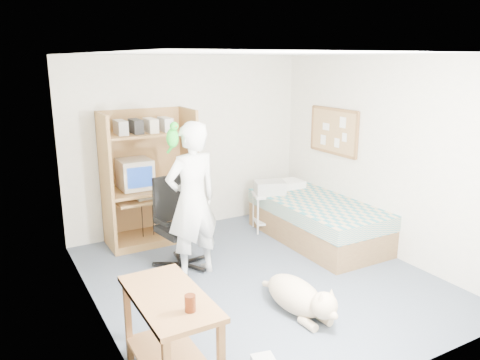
{
  "coord_description": "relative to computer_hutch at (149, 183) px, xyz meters",
  "views": [
    {
      "loc": [
        -2.63,
        -4.19,
        2.46
      ],
      "look_at": [
        0.02,
        0.5,
        1.05
      ],
      "focal_mm": 35.0,
      "sensor_mm": 36.0,
      "label": 1
    }
  ],
  "objects": [
    {
      "name": "drink_glass",
      "position": [
        -0.8,
        -3.22,
        -0.01
      ],
      "size": [
        0.08,
        0.08,
        0.12
      ],
      "primitive_type": "cylinder",
      "color": "#42190A",
      "rests_on": "side_desk"
    },
    {
      "name": "floor",
      "position": [
        0.7,
        -1.74,
        -0.82
      ],
      "size": [
        4.0,
        4.0,
        0.0
      ],
      "primitive_type": "plane",
      "color": "#485061",
      "rests_on": "ground"
    },
    {
      "name": "printer",
      "position": [
        1.64,
        -0.48,
        -0.17
      ],
      "size": [
        0.5,
        0.44,
        0.18
      ],
      "primitive_type": "cube",
      "rotation": [
        0.0,
        0.0,
        -0.34
      ],
      "color": "#A5A5A0",
      "rests_on": "printer_cart"
    },
    {
      "name": "office_chair",
      "position": [
        0.01,
        -0.97,
        -0.43
      ],
      "size": [
        0.61,
        0.61,
        1.08
      ],
      "rotation": [
        0.0,
        0.0,
        0.16
      ],
      "color": "black",
      "rests_on": "floor"
    },
    {
      "name": "pencil_cup",
      "position": [
        0.37,
        -0.09,
        -0.0
      ],
      "size": [
        0.08,
        0.08,
        0.12
      ],
      "primitive_type": "cylinder",
      "color": "gold",
      "rests_on": "computer_hutch"
    },
    {
      "name": "ceiling",
      "position": [
        0.7,
        -1.74,
        1.68
      ],
      "size": [
        3.6,
        4.0,
        0.02
      ],
      "primitive_type": "cube",
      "color": "white",
      "rests_on": "wall_back"
    },
    {
      "name": "wall_back",
      "position": [
        0.7,
        0.26,
        0.43
      ],
      "size": [
        3.6,
        0.02,
        2.5
      ],
      "primitive_type": "cube",
      "color": "silver",
      "rests_on": "floor"
    },
    {
      "name": "crt_monitor",
      "position": [
        -0.18,
        0.01,
        0.15
      ],
      "size": [
        0.42,
        0.44,
        0.39
      ],
      "rotation": [
        0.0,
        0.0,
        -0.01
      ],
      "color": "beige",
      "rests_on": "computer_hutch"
    },
    {
      "name": "bed",
      "position": [
        2.0,
        -1.12,
        -0.53
      ],
      "size": [
        1.02,
        2.02,
        0.66
      ],
      "color": "brown",
      "rests_on": "floor"
    },
    {
      "name": "parrot",
      "position": [
        -0.12,
        -1.26,
        0.83
      ],
      "size": [
        0.13,
        0.23,
        0.36
      ],
      "rotation": [
        0.0,
        0.0,
        0.16
      ],
      "color": "#199515",
      "rests_on": "person"
    },
    {
      "name": "side_desk",
      "position": [
        -0.85,
        -2.94,
        -0.33
      ],
      "size": [
        0.5,
        1.0,
        0.75
      ],
      "color": "brown",
      "rests_on": "floor"
    },
    {
      "name": "printer_cart",
      "position": [
        1.64,
        -0.48,
        -0.45
      ],
      "size": [
        0.56,
        0.51,
        0.56
      ],
      "rotation": [
        0.0,
        0.0,
        -0.34
      ],
      "color": "silver",
      "rests_on": "floor"
    },
    {
      "name": "person",
      "position": [
        0.07,
        -1.28,
        0.08
      ],
      "size": [
        0.72,
        0.53,
        1.8
      ],
      "primitive_type": "imported",
      "rotation": [
        0.0,
        0.0,
        3.3
      ],
      "color": "silver",
      "rests_on": "floor"
    },
    {
      "name": "dog",
      "position": [
        0.62,
        -2.59,
        -0.64
      ],
      "size": [
        0.4,
        1.12,
        0.42
      ],
      "rotation": [
        0.0,
        0.0,
        0.06
      ],
      "color": "tan",
      "rests_on": "floor"
    },
    {
      "name": "computer_hutch",
      "position": [
        0.0,
        0.0,
        0.0
      ],
      "size": [
        1.2,
        0.63,
        1.8
      ],
      "color": "brown",
      "rests_on": "floor"
    },
    {
      "name": "corkboard",
      "position": [
        2.47,
        -0.84,
        0.63
      ],
      "size": [
        0.04,
        0.94,
        0.66
      ],
      "color": "#966A43",
      "rests_on": "wall_right"
    },
    {
      "name": "wall_left",
      "position": [
        -1.1,
        -1.74,
        0.43
      ],
      "size": [
        0.02,
        4.0,
        2.5
      ],
      "primitive_type": "cube",
      "color": "silver",
      "rests_on": "floor"
    },
    {
      "name": "keyboard",
      "position": [
        -0.0,
        -0.16,
        -0.15
      ],
      "size": [
        0.46,
        0.18,
        0.03
      ],
      "primitive_type": "cube",
      "rotation": [
        0.0,
        0.0,
        0.03
      ],
      "color": "beige",
      "rests_on": "computer_hutch"
    },
    {
      "name": "wall_right",
      "position": [
        2.5,
        -1.74,
        0.43
      ],
      "size": [
        0.02,
        4.0,
        2.5
      ],
      "primitive_type": "cube",
      "color": "silver",
      "rests_on": "floor"
    }
  ]
}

